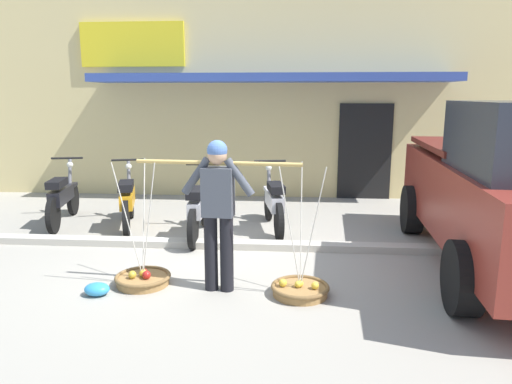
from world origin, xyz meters
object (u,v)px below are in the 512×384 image
(motorcycle_second_in_row, at_px, (128,201))
(fruit_basket_left_side, at_px, (143,278))
(plastic_litter_bag, at_px, (97,289))
(motorcycle_nearest_shop, at_px, (62,198))
(motorcycle_end_of_row, at_px, (274,203))
(fruit_basket_right_side, at_px, (300,289))
(motorcycle_third_in_row, at_px, (199,208))
(fruit_vendor, at_px, (218,206))

(motorcycle_second_in_row, bearing_deg, fruit_basket_left_side, -67.22)
(plastic_litter_bag, bearing_deg, motorcycle_nearest_shop, 121.99)
(fruit_basket_left_side, height_order, motorcycle_end_of_row, fruit_basket_left_side)
(fruit_basket_right_side, xyz_separation_m, motorcycle_end_of_row, (-0.40, 2.56, 0.38))
(motorcycle_second_in_row, bearing_deg, fruit_basket_right_side, -41.90)
(fruit_basket_right_side, height_order, motorcycle_nearest_shop, fruit_basket_right_side)
(fruit_basket_left_side, distance_m, motorcycle_second_in_row, 2.60)
(motorcycle_end_of_row, bearing_deg, motorcycle_third_in_row, -157.14)
(fruit_basket_left_side, xyz_separation_m, motorcycle_third_in_row, (0.28, 1.93, 0.38))
(fruit_vendor, relative_size, fruit_basket_left_side, 1.26)
(fruit_basket_left_side, relative_size, motorcycle_second_in_row, 0.82)
(fruit_vendor, height_order, motorcycle_second_in_row, fruit_vendor)
(fruit_basket_right_side, height_order, motorcycle_second_in_row, fruit_basket_right_side)
(motorcycle_second_in_row, bearing_deg, motorcycle_end_of_row, 0.88)
(fruit_basket_right_side, distance_m, motorcycle_third_in_row, 2.62)
(motorcycle_third_in_row, xyz_separation_m, motorcycle_end_of_row, (1.13, 0.48, 0.00))
(motorcycle_end_of_row, distance_m, plastic_litter_bag, 3.32)
(fruit_basket_left_side, xyz_separation_m, motorcycle_nearest_shop, (-2.18, 2.50, 0.38))
(motorcycle_second_in_row, bearing_deg, plastic_litter_bag, -77.76)
(motorcycle_third_in_row, bearing_deg, motorcycle_nearest_shop, 167.06)
(motorcycle_end_of_row, xyz_separation_m, plastic_litter_bag, (-1.82, -2.75, -0.38))
(motorcycle_nearest_shop, height_order, motorcycle_second_in_row, same)
(fruit_basket_left_side, xyz_separation_m, fruit_basket_right_side, (1.82, -0.15, -0.00))
(motorcycle_nearest_shop, bearing_deg, motorcycle_second_in_row, -6.11)
(fruit_vendor, bearing_deg, motorcycle_second_in_row, 127.91)
(motorcycle_nearest_shop, height_order, motorcycle_third_in_row, same)
(motorcycle_end_of_row, height_order, plastic_litter_bag, motorcycle_end_of_row)
(fruit_basket_right_side, bearing_deg, fruit_basket_left_side, 175.15)
(fruit_basket_left_side, bearing_deg, fruit_vendor, -4.79)
(fruit_basket_left_side, height_order, motorcycle_second_in_row, fruit_basket_left_side)
(fruit_basket_left_side, bearing_deg, plastic_litter_bag, -140.23)
(fruit_basket_right_side, height_order, motorcycle_third_in_row, fruit_basket_right_side)
(fruit_basket_left_side, bearing_deg, motorcycle_end_of_row, 59.57)
(motorcycle_third_in_row, bearing_deg, plastic_litter_bag, -106.95)
(fruit_basket_left_side, xyz_separation_m, plastic_litter_bag, (-0.41, -0.34, -0.01))
(fruit_basket_left_side, distance_m, motorcycle_nearest_shop, 3.34)
(motorcycle_second_in_row, bearing_deg, motorcycle_third_in_row, -18.95)
(motorcycle_nearest_shop, xyz_separation_m, motorcycle_end_of_row, (3.60, -0.09, 0.00))
(motorcycle_third_in_row, bearing_deg, fruit_vendor, -72.70)
(fruit_basket_left_side, xyz_separation_m, motorcycle_end_of_row, (1.42, 2.41, 0.38))
(fruit_vendor, distance_m, motorcycle_third_in_row, 2.17)
(fruit_basket_right_side, distance_m, motorcycle_second_in_row, 3.80)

